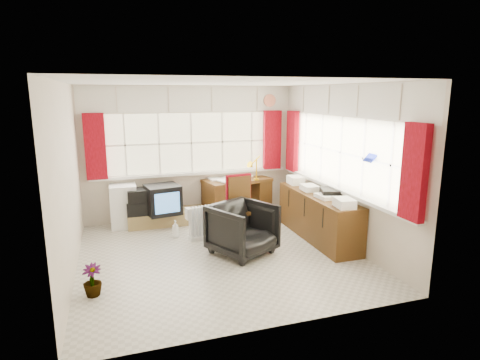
{
  "coord_description": "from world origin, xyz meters",
  "views": [
    {
      "loc": [
        -1.44,
        -5.42,
        2.35
      ],
      "look_at": [
        0.49,
        0.55,
        1.0
      ],
      "focal_mm": 30.0,
      "sensor_mm": 36.0,
      "label": 1
    }
  ],
  "objects_px": {
    "desk_lamp": "(257,164)",
    "credenza": "(318,215)",
    "crt_tv": "(163,200)",
    "office_chair": "(243,229)",
    "tv_bench": "(167,217)",
    "mini_fridge": "(124,206)",
    "task_chair": "(241,206)",
    "desk": "(237,195)",
    "radiator": "(200,226)"
  },
  "relations": [
    {
      "from": "radiator",
      "to": "task_chair",
      "type": "bearing_deg",
      "value": -13.86
    },
    {
      "from": "office_chair",
      "to": "mini_fridge",
      "type": "relative_size",
      "value": 1.09
    },
    {
      "from": "desk_lamp",
      "to": "office_chair",
      "type": "bearing_deg",
      "value": -116.49
    },
    {
      "from": "office_chair",
      "to": "crt_tv",
      "type": "distance_m",
      "value": 1.88
    },
    {
      "from": "office_chair",
      "to": "crt_tv",
      "type": "xyz_separation_m",
      "value": [
        -0.96,
        1.6,
        0.13
      ]
    },
    {
      "from": "desk",
      "to": "crt_tv",
      "type": "height_order",
      "value": "desk"
    },
    {
      "from": "credenza",
      "to": "crt_tv",
      "type": "bearing_deg",
      "value": 150.13
    },
    {
      "from": "credenza",
      "to": "tv_bench",
      "type": "relative_size",
      "value": 1.43
    },
    {
      "from": "desk_lamp",
      "to": "crt_tv",
      "type": "height_order",
      "value": "desk_lamp"
    },
    {
      "from": "office_chair",
      "to": "crt_tv",
      "type": "relative_size",
      "value": 1.3
    },
    {
      "from": "desk",
      "to": "credenza",
      "type": "bearing_deg",
      "value": -61.0
    },
    {
      "from": "task_chair",
      "to": "credenza",
      "type": "height_order",
      "value": "task_chair"
    },
    {
      "from": "desk_lamp",
      "to": "radiator",
      "type": "xyz_separation_m",
      "value": [
        -1.3,
        -0.9,
        -0.82
      ]
    },
    {
      "from": "desk_lamp",
      "to": "radiator",
      "type": "distance_m",
      "value": 1.78
    },
    {
      "from": "task_chair",
      "to": "desk",
      "type": "bearing_deg",
      "value": 75.32
    },
    {
      "from": "desk",
      "to": "task_chair",
      "type": "height_order",
      "value": "task_chair"
    },
    {
      "from": "desk",
      "to": "radiator",
      "type": "relative_size",
      "value": 2.45
    },
    {
      "from": "desk_lamp",
      "to": "crt_tv",
      "type": "bearing_deg",
      "value": -178.08
    },
    {
      "from": "radiator",
      "to": "crt_tv",
      "type": "bearing_deg",
      "value": 120.3
    },
    {
      "from": "radiator",
      "to": "credenza",
      "type": "bearing_deg",
      "value": -15.4
    },
    {
      "from": "radiator",
      "to": "credenza",
      "type": "relative_size",
      "value": 0.28
    },
    {
      "from": "radiator",
      "to": "crt_tv",
      "type": "xyz_separation_m",
      "value": [
        -0.49,
        0.84,
        0.28
      ]
    },
    {
      "from": "tv_bench",
      "to": "desk_lamp",
      "type": "bearing_deg",
      "value": -3.63
    },
    {
      "from": "crt_tv",
      "to": "office_chair",
      "type": "bearing_deg",
      "value": -59.03
    },
    {
      "from": "radiator",
      "to": "tv_bench",
      "type": "height_order",
      "value": "radiator"
    },
    {
      "from": "crt_tv",
      "to": "mini_fridge",
      "type": "bearing_deg",
      "value": 160.72
    },
    {
      "from": "mini_fridge",
      "to": "crt_tv",
      "type": "bearing_deg",
      "value": -19.28
    },
    {
      "from": "credenza",
      "to": "crt_tv",
      "type": "distance_m",
      "value": 2.72
    },
    {
      "from": "desk",
      "to": "task_chair",
      "type": "bearing_deg",
      "value": -104.68
    },
    {
      "from": "desk_lamp",
      "to": "mini_fridge",
      "type": "height_order",
      "value": "desk_lamp"
    },
    {
      "from": "desk",
      "to": "task_chair",
      "type": "xyz_separation_m",
      "value": [
        -0.33,
        -1.25,
        0.16
      ]
    },
    {
      "from": "credenza",
      "to": "crt_tv",
      "type": "height_order",
      "value": "credenza"
    },
    {
      "from": "radiator",
      "to": "tv_bench",
      "type": "xyz_separation_m",
      "value": [
        -0.42,
        1.01,
        -0.1
      ]
    },
    {
      "from": "desk_lamp",
      "to": "radiator",
      "type": "relative_size",
      "value": 0.81
    },
    {
      "from": "desk_lamp",
      "to": "desk",
      "type": "bearing_deg",
      "value": 149.9
    },
    {
      "from": "radiator",
      "to": "credenza",
      "type": "height_order",
      "value": "credenza"
    },
    {
      "from": "desk_lamp",
      "to": "office_chair",
      "type": "distance_m",
      "value": 1.98
    },
    {
      "from": "task_chair",
      "to": "office_chair",
      "type": "distance_m",
      "value": 0.66
    },
    {
      "from": "crt_tv",
      "to": "mini_fridge",
      "type": "distance_m",
      "value": 0.72
    },
    {
      "from": "credenza",
      "to": "mini_fridge",
      "type": "height_order",
      "value": "credenza"
    },
    {
      "from": "desk_lamp",
      "to": "crt_tv",
      "type": "xyz_separation_m",
      "value": [
        -1.79,
        -0.06,
        -0.54
      ]
    },
    {
      "from": "credenza",
      "to": "mini_fridge",
      "type": "distance_m",
      "value": 3.41
    },
    {
      "from": "office_chair",
      "to": "tv_bench",
      "type": "relative_size",
      "value": 0.6
    },
    {
      "from": "desk",
      "to": "tv_bench",
      "type": "bearing_deg",
      "value": -176.71
    },
    {
      "from": "tv_bench",
      "to": "mini_fridge",
      "type": "xyz_separation_m",
      "value": [
        -0.75,
        0.07,
        0.26
      ]
    },
    {
      "from": "task_chair",
      "to": "office_chair",
      "type": "relative_size",
      "value": 1.27
    },
    {
      "from": "desk_lamp",
      "to": "credenza",
      "type": "bearing_deg",
      "value": -68.33
    },
    {
      "from": "tv_bench",
      "to": "mini_fridge",
      "type": "height_order",
      "value": "mini_fridge"
    },
    {
      "from": "radiator",
      "to": "mini_fridge",
      "type": "bearing_deg",
      "value": 137.27
    },
    {
      "from": "desk_lamp",
      "to": "tv_bench",
      "type": "xyz_separation_m",
      "value": [
        -1.72,
        0.11,
        -0.93
      ]
    }
  ]
}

